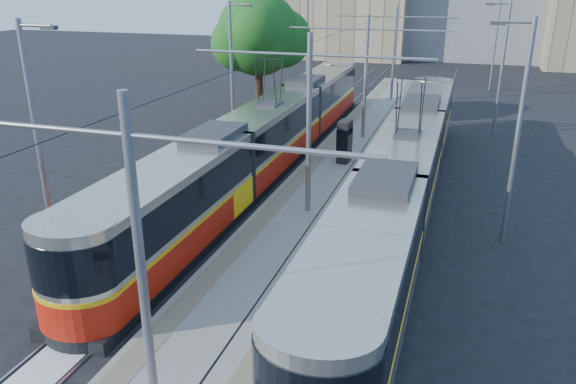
% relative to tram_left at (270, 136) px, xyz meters
% --- Properties ---
extents(ground, '(160.00, 160.00, 0.00)m').
position_rel_tram_left_xyz_m(ground, '(3.60, -13.59, -1.70)').
color(ground, black).
rests_on(ground, ground).
extents(platform, '(4.00, 50.00, 0.30)m').
position_rel_tram_left_xyz_m(platform, '(3.60, 3.41, -1.55)').
color(platform, gray).
rests_on(platform, ground).
extents(tactile_strip_left, '(0.70, 50.00, 0.01)m').
position_rel_tram_left_xyz_m(tactile_strip_left, '(2.15, 3.41, -1.40)').
color(tactile_strip_left, gray).
rests_on(tactile_strip_left, platform).
extents(tactile_strip_right, '(0.70, 50.00, 0.01)m').
position_rel_tram_left_xyz_m(tactile_strip_right, '(5.05, 3.41, -1.40)').
color(tactile_strip_right, gray).
rests_on(tactile_strip_right, platform).
extents(rails, '(8.71, 70.00, 0.03)m').
position_rel_tram_left_xyz_m(rails, '(3.60, 3.41, -1.69)').
color(rails, gray).
rests_on(rails, ground).
extents(track_arrow, '(1.20, 5.00, 0.01)m').
position_rel_tram_left_xyz_m(track_arrow, '(0.00, -16.59, -1.70)').
color(track_arrow, silver).
rests_on(track_arrow, ground).
extents(tram_left, '(2.43, 32.38, 5.50)m').
position_rel_tram_left_xyz_m(tram_left, '(0.00, 0.00, 0.00)').
color(tram_left, black).
rests_on(tram_left, ground).
extents(tram_right, '(2.43, 29.68, 5.50)m').
position_rel_tram_left_xyz_m(tram_right, '(7.20, -3.82, 0.15)').
color(tram_right, black).
rests_on(tram_right, ground).
extents(catenary, '(9.20, 70.00, 7.00)m').
position_rel_tram_left_xyz_m(catenary, '(3.60, 0.57, 2.82)').
color(catenary, gray).
rests_on(catenary, platform).
extents(street_lamps, '(15.18, 38.22, 8.00)m').
position_rel_tram_left_xyz_m(street_lamps, '(3.60, 7.41, 2.48)').
color(street_lamps, gray).
rests_on(street_lamps, ground).
extents(shelter, '(0.66, 1.01, 2.16)m').
position_rel_tram_left_xyz_m(shelter, '(3.59, 1.24, -0.28)').
color(shelter, black).
rests_on(shelter, platform).
extents(tree, '(5.86, 5.41, 8.51)m').
position_rel_tram_left_xyz_m(tree, '(-3.52, 9.05, 4.05)').
color(tree, '#382314').
rests_on(tree, ground).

